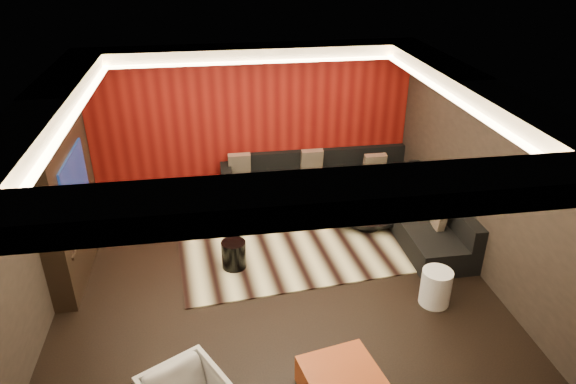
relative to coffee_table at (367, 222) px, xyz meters
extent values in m
cube|color=black|center=(-1.75, -1.10, -0.13)|extent=(6.00, 6.00, 0.02)
cube|color=silver|center=(-1.75, -1.10, 2.69)|extent=(6.00, 6.00, 0.02)
cube|color=black|center=(-1.75, 1.91, 1.28)|extent=(6.00, 0.02, 2.80)
cube|color=black|center=(-4.76, -1.10, 1.28)|extent=(0.02, 6.00, 2.80)
cube|color=black|center=(1.26, -1.10, 1.28)|extent=(0.02, 6.00, 2.80)
cube|color=#6B0C0A|center=(-1.75, 1.87, 1.28)|extent=(5.98, 0.05, 2.78)
cube|color=silver|center=(-1.75, 1.60, 2.57)|extent=(6.00, 0.60, 0.22)
cube|color=silver|center=(-1.75, -3.80, 2.57)|extent=(6.00, 0.60, 0.22)
cube|color=silver|center=(-4.45, -1.10, 2.57)|extent=(0.60, 4.80, 0.22)
cube|color=silver|center=(0.95, -1.10, 2.57)|extent=(0.60, 4.80, 0.22)
cube|color=#FFD899|center=(-1.75, 1.26, 2.48)|extent=(4.80, 0.08, 0.04)
cube|color=#FFD899|center=(-1.75, -3.46, 2.48)|extent=(4.80, 0.08, 0.04)
cube|color=#FFD899|center=(-4.11, -1.10, 2.48)|extent=(0.08, 4.80, 0.04)
cube|color=#FFD899|center=(0.61, -1.10, 2.48)|extent=(0.08, 4.80, 0.04)
cube|color=black|center=(-4.60, -0.50, 0.98)|extent=(0.30, 2.00, 2.20)
cube|color=black|center=(-4.44, -0.50, 1.33)|extent=(0.04, 1.30, 0.80)
cube|color=black|center=(-4.44, -0.50, 0.58)|extent=(0.04, 1.60, 0.04)
cube|color=beige|center=(-1.18, -0.02, -0.11)|extent=(4.26, 3.35, 0.02)
cylinder|color=black|center=(0.00, 0.00, 0.00)|extent=(1.31, 1.31, 0.19)
cylinder|color=black|center=(-2.32, -0.82, 0.12)|extent=(0.43, 0.43, 0.43)
ellipsoid|color=#BBAC91|center=(-2.82, 1.01, 0.10)|extent=(0.83, 0.83, 0.39)
cylinder|color=white|center=(0.32, -2.06, 0.14)|extent=(0.53, 0.53, 0.51)
cube|color=black|center=(-0.50, 1.45, 0.08)|extent=(3.50, 0.90, 0.40)
cube|color=black|center=(-0.50, 1.80, 0.46)|extent=(3.50, 0.20, 0.35)
cube|color=black|center=(0.80, -0.30, 0.08)|extent=(0.90, 2.60, 0.40)
cube|color=black|center=(1.15, -0.30, 0.46)|extent=(0.20, 2.60, 0.35)
cube|color=black|center=(-2.30, 1.45, 0.18)|extent=(0.20, 0.90, 0.60)
cube|color=tan|center=(-2.04, 1.64, 0.50)|extent=(0.42, 0.20, 0.44)
cube|color=tan|center=(1.10, 0.26, 0.50)|extent=(0.12, 0.50, 0.50)
cube|color=tan|center=(-0.65, 1.62, 0.50)|extent=(0.42, 0.20, 0.44)
cube|color=tan|center=(0.47, 1.22, 0.50)|extent=(0.42, 0.20, 0.44)
cube|color=tan|center=(0.86, -0.77, 0.50)|extent=(0.12, 0.50, 0.50)
camera|label=1|loc=(-2.52, -7.25, 4.42)|focal=32.00mm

